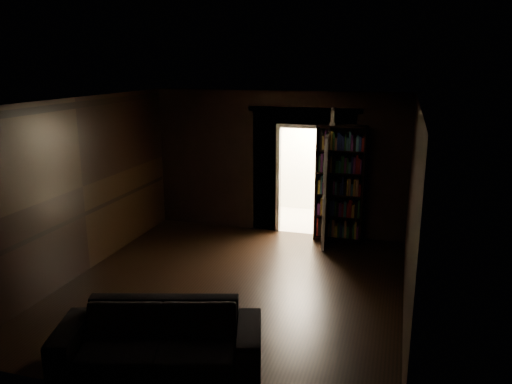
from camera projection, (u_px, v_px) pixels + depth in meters
ground at (233, 287)px, 7.58m from camera, size 5.50×5.50×0.00m
room_walls at (252, 165)px, 8.16m from camera, size 5.02×5.61×2.84m
kitchen_alcove at (312, 163)px, 10.73m from camera, size 2.20×1.80×2.60m
sofa at (159, 328)px, 5.56m from camera, size 2.46×1.58×0.88m
bookshelf at (340, 184)px, 9.37m from camera, size 0.93×0.42×2.20m
refrigerator at (341, 180)px, 10.89m from camera, size 0.95×0.92×1.65m
door at (325, 191)px, 9.19m from camera, size 0.15×0.85×2.05m
figurine at (333, 116)px, 9.06m from camera, size 0.14×0.14×0.33m
bottles at (343, 137)px, 10.67m from camera, size 0.58×0.25×0.24m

